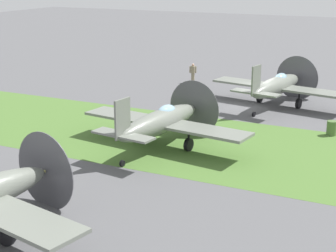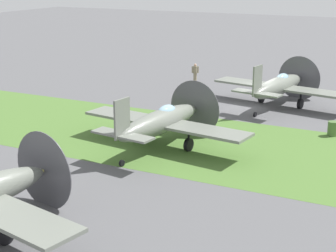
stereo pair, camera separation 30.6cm
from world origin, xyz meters
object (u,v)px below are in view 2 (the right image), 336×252
airplane_lead (279,86)px  ground_crew_chief (195,73)px  fuel_drum (333,129)px  airplane_wingman (162,121)px

airplane_lead → ground_crew_chief: airplane_lead is taller
fuel_drum → airplane_wingman: bearing=-141.0°
ground_crew_chief → fuel_drum: size_ratio=1.92×
airplane_lead → airplane_wingman: 12.79m
ground_crew_chief → fuel_drum: 17.59m
ground_crew_chief → airplane_lead: bearing=121.9°
fuel_drum → ground_crew_chief: bearing=142.4°
airplane_lead → airplane_wingman: bearing=-95.2°
airplane_lead → ground_crew_chief: 10.37m
airplane_lead → fuel_drum: bearing=-38.7°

